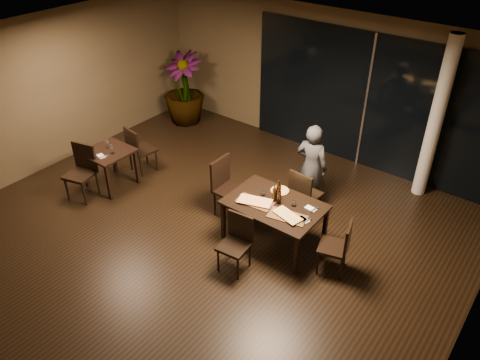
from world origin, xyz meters
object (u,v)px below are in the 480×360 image
at_px(chair_main_left, 226,184).
at_px(chair_side_near, 82,168).
at_px(main_table, 275,207).
at_px(chair_main_far, 303,193).
at_px(side_table, 109,157).
at_px(bottle_b, 279,195).
at_px(chair_main_near, 237,239).
at_px(chair_side_far, 138,148).
at_px(bottle_a, 274,193).
at_px(bottle_c, 279,190).
at_px(diner, 311,167).
at_px(potted_plant, 184,89).
at_px(chair_main_right, 339,245).

xyz_separation_m(chair_main_left, chair_side_near, (-2.44, -1.17, -0.02)).
height_order(main_table, chair_main_far, chair_main_far).
bearing_deg(side_table, main_table, 8.37).
bearing_deg(chair_main_left, main_table, -97.77).
xyz_separation_m(chair_side_near, bottle_b, (3.58, 1.06, 0.33)).
relative_size(main_table, chair_main_near, 1.64).
distance_m(chair_main_left, chair_side_far, 2.23).
xyz_separation_m(main_table, side_table, (-3.40, -0.50, -0.05)).
distance_m(main_table, chair_main_far, 0.81).
xyz_separation_m(chair_side_near, bottle_a, (3.48, 1.08, 0.33)).
bearing_deg(side_table, chair_main_far, 20.52).
relative_size(chair_side_near, bottle_a, 3.46).
bearing_deg(chair_main_left, chair_main_near, -134.76).
bearing_deg(bottle_a, chair_side_far, 178.55).
bearing_deg(bottle_a, side_table, -170.39).
height_order(chair_main_near, chair_main_left, chair_main_left).
bearing_deg(bottle_b, bottle_c, 127.15).
xyz_separation_m(chair_main_far, chair_main_left, (-1.16, -0.65, 0.05)).
distance_m(diner, bottle_c, 1.11).
bearing_deg(bottle_b, chair_side_near, -163.49).
relative_size(main_table, potted_plant, 0.89).
xyz_separation_m(chair_main_right, diner, (-1.21, 1.22, 0.30)).
height_order(chair_main_left, chair_side_near, chair_main_left).
distance_m(chair_main_left, bottle_c, 1.13).
bearing_deg(chair_main_far, chair_main_near, 88.29).
bearing_deg(chair_side_near, side_table, 60.44).
bearing_deg(chair_main_right, diner, -151.26).
relative_size(chair_main_right, bottle_c, 2.58).
height_order(chair_side_far, chair_side_near, chair_side_near).
relative_size(diner, potted_plant, 0.95).
xyz_separation_m(chair_main_left, potted_plant, (-3.09, 2.26, 0.25)).
bearing_deg(side_table, bottle_a, 9.61).
height_order(chair_main_near, chair_side_near, chair_side_near).
distance_m(chair_main_near, diner, 2.07).
height_order(chair_side_far, bottle_c, bottle_c).
height_order(side_table, bottle_c, bottle_c).
distance_m(chair_main_near, chair_side_near, 3.42).
bearing_deg(chair_side_near, chair_main_near, -11.81).
distance_m(chair_main_left, bottle_a, 1.09).
height_order(chair_side_near, potted_plant, potted_plant).
xyz_separation_m(chair_main_far, chair_main_right, (1.08, -0.79, -0.04)).
relative_size(main_table, side_table, 1.88).
relative_size(chair_main_far, chair_main_left, 0.92).
xyz_separation_m(chair_side_far, potted_plant, (-0.86, 2.26, 0.29)).
bearing_deg(bottle_c, chair_main_right, -5.80).
bearing_deg(main_table, potted_plant, 150.12).
height_order(potted_plant, bottle_a, potted_plant).
height_order(main_table, bottle_c, bottle_c).
bearing_deg(bottle_c, chair_main_near, -96.00).
xyz_separation_m(diner, bottle_a, (0.01, -1.17, 0.10)).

